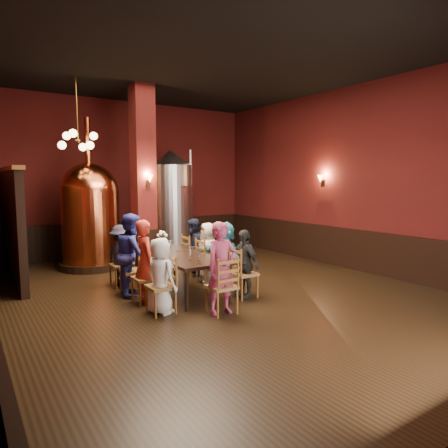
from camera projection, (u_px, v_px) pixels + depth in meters
room at (214, 178)px, 7.69m from camera, size 10.00×10.02×4.50m
wainscot_right at (347, 248)px, 10.06m from camera, size 0.08×9.90×1.00m
wainscot_back at (126, 237)px, 11.99m from camera, size 7.90×0.08×1.00m
column at (143, 178)px, 9.84m from camera, size 0.58×0.58×4.50m
partition at (12, 227)px, 8.69m from camera, size 0.22×3.50×2.40m
pendant_cluster at (78, 140)px, 9.00m from camera, size 0.90×0.90×1.70m
sconce_wall at (323, 180)px, 10.50m from camera, size 0.20×0.20×0.36m
sconce_column at (148, 180)px, 9.60m from camera, size 0.20×0.20×0.36m
dining_table at (180, 258)px, 7.89m from camera, size 1.03×2.41×0.75m
chair_0 at (161, 286)px, 6.62m from camera, size 0.47×0.47×0.92m
person_0 at (161, 276)px, 6.60m from camera, size 0.55×0.70×1.27m
chair_1 at (146, 278)px, 7.18m from camera, size 0.47×0.47×0.92m
person_1 at (145, 262)px, 7.15m from camera, size 0.41×0.58×1.52m
chair_2 at (133, 271)px, 7.73m from camera, size 0.47×0.47×0.92m
person_2 at (132, 254)px, 7.70m from camera, size 0.61×0.85×1.58m
chair_3 at (122, 265)px, 8.29m from camera, size 0.47×0.47×0.92m
person_3 at (121, 256)px, 8.27m from camera, size 0.69×0.93×1.29m
chair_4 at (244, 273)px, 7.54m from camera, size 0.47×0.47×0.92m
person_4 at (244, 264)px, 7.51m from camera, size 0.37×0.78×1.29m
chair_5 at (225, 267)px, 8.10m from camera, size 0.47×0.47×0.92m
person_5 at (225, 256)px, 8.07m from camera, size 0.50×1.31×1.38m
chair_6 at (208, 261)px, 8.65m from camera, size 0.47×0.47×0.92m
person_6 at (208, 253)px, 8.63m from camera, size 0.56×0.72×1.30m
chair_7 at (194, 256)px, 9.21m from camera, size 0.47×0.47×0.92m
person_7 at (193, 247)px, 9.18m from camera, size 0.53×0.72×1.34m
chair_8 at (222, 286)px, 6.62m from camera, size 0.47×0.47×0.92m
person_8 at (222, 268)px, 6.58m from camera, size 0.57×0.39×1.54m
copper_kettle at (90, 214)px, 9.97m from camera, size 1.58×1.58×3.73m
steel_vessel at (171, 204)px, 11.38m from camera, size 1.67×1.67×3.05m
rose_vase at (163, 236)px, 8.61m from camera, size 0.23×0.23×0.39m
wine_glass_0 at (190, 256)px, 7.30m from camera, size 0.07×0.07×0.17m
wine_glass_1 at (190, 252)px, 7.71m from camera, size 0.07×0.07×0.17m
wine_glass_2 at (161, 248)px, 8.14m from camera, size 0.07×0.07×0.17m
wine_glass_3 at (166, 248)px, 8.15m from camera, size 0.07×0.07×0.17m
wine_glass_4 at (170, 244)px, 8.62m from camera, size 0.07×0.07×0.17m
wine_glass_5 at (178, 255)px, 7.42m from camera, size 0.07×0.07×0.17m
wine_glass_6 at (170, 245)px, 8.44m from camera, size 0.07×0.07×0.17m
wine_glass_7 at (199, 259)px, 6.99m from camera, size 0.07×0.07×0.17m
wine_glass_8 at (199, 257)px, 7.19m from camera, size 0.07×0.07×0.17m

